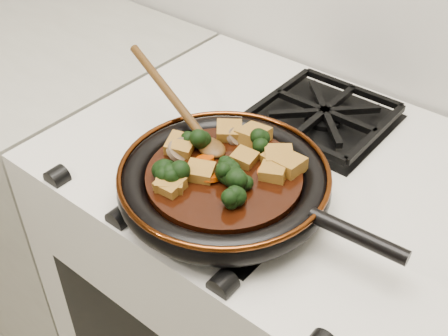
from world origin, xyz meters
The scene contains 33 objects.
stove centered at (0.00, 1.69, 0.45)m, with size 0.76×0.60×0.90m, color beige.
burner_grate_front centered at (0.00, 1.55, 0.91)m, with size 0.23×0.23×0.03m, color black, non-canonical shape.
burner_grate_back centered at (0.00, 1.83, 0.91)m, with size 0.23×0.23×0.03m, color black, non-canonical shape.
skillet centered at (0.00, 1.54, 0.94)m, with size 0.45×0.32×0.05m.
braising_sauce centered at (0.00, 1.54, 0.95)m, with size 0.24×0.24×0.02m, color black.
tofu_cube_0 centered at (0.04, 1.61, 0.97)m, with size 0.03×0.03×0.02m, color olive.
tofu_cube_1 centered at (0.04, 1.62, 0.97)m, with size 0.04×0.04×0.02m, color olive.
tofu_cube_2 centered at (-0.03, 1.51, 0.97)m, with size 0.04×0.04×0.02m, color olive.
tofu_cube_3 centered at (-0.05, 1.47, 0.97)m, with size 0.04×0.04×0.02m, color olive.
tofu_cube_4 centered at (-0.09, 1.54, 0.97)m, with size 0.04×0.04×0.02m, color olive.
tofu_cube_5 centered at (0.07, 1.61, 0.97)m, with size 0.04×0.04×0.02m, color olive.
tofu_cube_6 centered at (0.06, 1.58, 0.97)m, with size 0.04×0.03×0.02m, color olive.
tofu_cube_7 centered at (0.00, 1.58, 0.97)m, with size 0.03×0.03×0.02m, color olive.
tofu_cube_8 centered at (-0.04, 1.46, 0.97)m, with size 0.04×0.04×0.02m, color olive.
tofu_cube_9 centered at (-0.06, 1.62, 0.97)m, with size 0.04×0.04×0.02m, color olive.
tofu_cube_10 centered at (-0.02, 1.64, 0.97)m, with size 0.04×0.05×0.02m, color olive.
broccoli_floret_0 centered at (0.05, 1.49, 0.97)m, with size 0.06×0.06×0.05m, color black, non-canonical shape.
broccoli_floret_1 centered at (-0.06, 1.48, 0.97)m, with size 0.06×0.06×0.06m, color black, non-canonical shape.
broccoli_floret_2 centered at (0.00, 1.63, 0.97)m, with size 0.06×0.06×0.05m, color black, non-canonical shape.
broccoli_floret_3 centered at (0.00, 1.53, 0.97)m, with size 0.06×0.06×0.05m, color black, non-canonical shape.
broccoli_floret_4 centered at (-0.06, 1.48, 0.97)m, with size 0.06×0.06×0.05m, color black, non-canonical shape.
broccoli_floret_5 centered at (-0.08, 1.57, 0.97)m, with size 0.06×0.06×0.06m, color black, non-canonical shape.
broccoli_floret_6 centered at (0.00, 1.54, 0.97)m, with size 0.06×0.06×0.05m, color black, non-canonical shape.
broccoli_floret_7 centered at (0.03, 1.52, 0.97)m, with size 0.06×0.06×0.05m, color black, non-canonical shape.
carrot_coin_0 centered at (0.05, 1.58, 0.96)m, with size 0.03×0.03×0.01m, color #A43404.
carrot_coin_1 centered at (-0.01, 1.52, 0.96)m, with size 0.03×0.03×0.01m, color #A43404.
carrot_coin_2 centered at (-0.04, 1.54, 0.96)m, with size 0.03×0.03×0.01m, color #A43404.
carrot_coin_3 centered at (-0.09, 1.58, 0.96)m, with size 0.03×0.03×0.01m, color #A43404.
mushroom_slice_0 centered at (-0.09, 1.53, 0.97)m, with size 0.04×0.04×0.01m, color brown.
mushroom_slice_1 centered at (-0.09, 1.54, 0.97)m, with size 0.03×0.03×0.01m, color brown.
mushroom_slice_2 centered at (-0.08, 1.58, 0.97)m, with size 0.03×0.03×0.01m, color brown.
mushroom_slice_3 centered at (-0.04, 1.62, 0.97)m, with size 0.03×0.03×0.01m, color brown.
wooden_spoon centered at (-0.13, 1.59, 0.98)m, with size 0.16×0.07×0.26m.
Camera 1 is at (0.40, 1.04, 1.50)m, focal length 45.00 mm.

